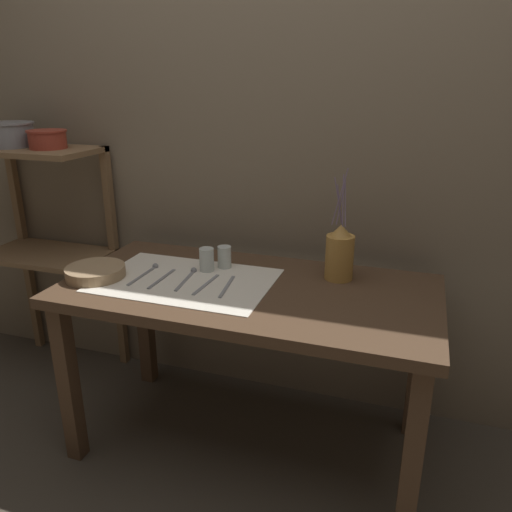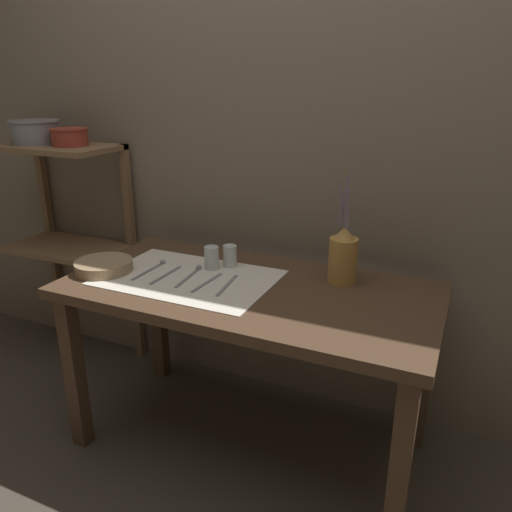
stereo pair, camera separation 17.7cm
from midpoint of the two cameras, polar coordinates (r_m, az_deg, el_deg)
ground_plane at (r=2.20m, az=-3.25°, el=-20.54°), size 12.00×12.00×0.00m
stone_wall_back at (r=2.12m, az=0.72°, el=13.77°), size 7.00×0.06×2.40m
wooden_table at (r=1.86m, az=-3.61°, el=-6.07°), size 1.37×0.68×0.70m
wooden_shelf_unit at (r=2.60m, az=-24.60°, el=3.97°), size 0.58×0.33×1.12m
linen_cloth at (r=1.90m, az=-10.71°, el=-2.79°), size 0.65×0.44×0.00m
pitcher_with_flowers at (r=1.87m, az=6.88°, el=0.21°), size 0.11×0.11×0.42m
wooden_bowl at (r=2.02m, az=-20.31°, el=-1.78°), size 0.22×0.22×0.04m
glass_tumbler_near at (r=1.96m, az=-8.24°, el=-0.45°), size 0.06×0.06×0.09m
glass_tumbler_far at (r=1.99m, az=-6.18°, el=-0.15°), size 0.05×0.05×0.09m
spoon_outer at (r=2.02m, az=-14.49°, el=-1.60°), size 0.02×0.21×0.02m
fork_inner at (r=1.93m, az=-13.34°, el=-2.60°), size 0.01×0.20×0.00m
spoon_inner at (r=1.94m, az=-10.13°, el=-2.13°), size 0.04×0.21×0.02m
fork_outer at (r=1.84m, az=-8.49°, el=-3.29°), size 0.02×0.20×0.00m
knife_center at (r=1.82m, az=-6.15°, el=-3.54°), size 0.04×0.20×0.00m
metal_pot_large at (r=2.59m, az=-28.26°, el=12.20°), size 0.23×0.23×0.11m
metal_pot_small at (r=2.45m, az=-24.73°, el=12.09°), size 0.17×0.17×0.08m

